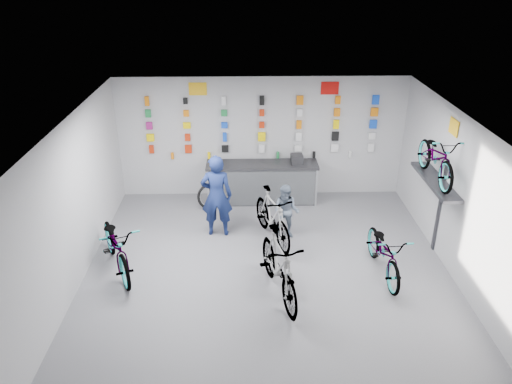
{
  "coord_description": "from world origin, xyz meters",
  "views": [
    {
      "loc": [
        -0.41,
        -7.61,
        5.52
      ],
      "look_at": [
        -0.2,
        1.4,
        1.26
      ],
      "focal_mm": 35.0,
      "sensor_mm": 36.0,
      "label": 1
    }
  ],
  "objects_px": {
    "bike_left": "(116,245)",
    "bike_right": "(384,252)",
    "bike_center": "(279,266)",
    "bike_service": "(272,216)",
    "customer": "(286,212)",
    "clerk": "(217,196)",
    "counter": "(262,183)"
  },
  "relations": [
    {
      "from": "counter",
      "to": "bike_service",
      "type": "height_order",
      "value": "bike_service"
    },
    {
      "from": "counter",
      "to": "customer",
      "type": "bearing_deg",
      "value": -75.36
    },
    {
      "from": "bike_right",
      "to": "bike_service",
      "type": "height_order",
      "value": "bike_service"
    },
    {
      "from": "counter",
      "to": "clerk",
      "type": "xyz_separation_m",
      "value": [
        -1.02,
        -1.59,
        0.43
      ]
    },
    {
      "from": "bike_center",
      "to": "clerk",
      "type": "relative_size",
      "value": 1.11
    },
    {
      "from": "bike_center",
      "to": "bike_left",
      "type": "bearing_deg",
      "value": 150.63
    },
    {
      "from": "counter",
      "to": "bike_left",
      "type": "xyz_separation_m",
      "value": [
        -2.88,
        -2.94,
        0.05
      ]
    },
    {
      "from": "bike_right",
      "to": "clerk",
      "type": "xyz_separation_m",
      "value": [
        -3.22,
        1.61,
        0.43
      ]
    },
    {
      "from": "bike_service",
      "to": "counter",
      "type": "bearing_deg",
      "value": 75.54
    },
    {
      "from": "bike_service",
      "to": "customer",
      "type": "height_order",
      "value": "customer"
    },
    {
      "from": "bike_service",
      "to": "clerk",
      "type": "height_order",
      "value": "clerk"
    },
    {
      "from": "bike_left",
      "to": "clerk",
      "type": "distance_m",
      "value": 2.33
    },
    {
      "from": "bike_right",
      "to": "customer",
      "type": "height_order",
      "value": "customer"
    },
    {
      "from": "counter",
      "to": "clerk",
      "type": "relative_size",
      "value": 1.47
    },
    {
      "from": "counter",
      "to": "bike_right",
      "type": "height_order",
      "value": "counter"
    },
    {
      "from": "clerk",
      "to": "bike_right",
      "type": "bearing_deg",
      "value": 154.26
    },
    {
      "from": "counter",
      "to": "bike_center",
      "type": "bearing_deg",
      "value": -87.59
    },
    {
      "from": "bike_service",
      "to": "bike_center",
      "type": "bearing_deg",
      "value": -108.83
    },
    {
      "from": "bike_left",
      "to": "bike_right",
      "type": "distance_m",
      "value": 5.08
    },
    {
      "from": "bike_center",
      "to": "customer",
      "type": "bearing_deg",
      "value": 68.62
    },
    {
      "from": "bike_center",
      "to": "bike_right",
      "type": "distance_m",
      "value": 2.13
    },
    {
      "from": "customer",
      "to": "bike_right",
      "type": "bearing_deg",
      "value": -22.13
    },
    {
      "from": "bike_right",
      "to": "customer",
      "type": "xyz_separation_m",
      "value": [
        -1.74,
        1.45,
        0.11
      ]
    },
    {
      "from": "customer",
      "to": "bike_service",
      "type": "bearing_deg",
      "value": -136.92
    },
    {
      "from": "bike_center",
      "to": "counter",
      "type": "bearing_deg",
      "value": 79.13
    },
    {
      "from": "bike_left",
      "to": "bike_service",
      "type": "bearing_deg",
      "value": -5.85
    },
    {
      "from": "bike_left",
      "to": "bike_service",
      "type": "distance_m",
      "value": 3.21
    },
    {
      "from": "bike_right",
      "to": "customer",
      "type": "bearing_deg",
      "value": 137.04
    },
    {
      "from": "bike_left",
      "to": "clerk",
      "type": "xyz_separation_m",
      "value": [
        1.85,
        1.35,
        0.38
      ]
    },
    {
      "from": "bike_center",
      "to": "bike_service",
      "type": "distance_m",
      "value": 1.93
    },
    {
      "from": "bike_left",
      "to": "bike_center",
      "type": "distance_m",
      "value": 3.16
    },
    {
      "from": "counter",
      "to": "bike_left",
      "type": "height_order",
      "value": "bike_left"
    }
  ]
}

